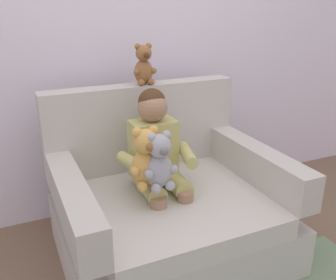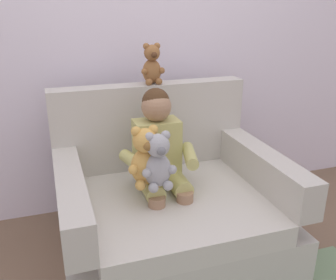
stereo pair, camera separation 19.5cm
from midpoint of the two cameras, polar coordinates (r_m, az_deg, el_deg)
ground_plane at (r=2.37m, az=2.97°, el=-16.96°), size 8.00×8.00×0.00m
back_wall at (r=2.62m, az=-2.83°, el=17.36°), size 6.00×0.10×2.60m
armchair at (r=2.25m, az=2.64°, el=-10.28°), size 1.25×1.02×0.96m
seated_child at (r=2.12m, az=1.42°, el=-2.28°), size 0.45×0.39×0.82m
plush_grey at (r=1.92m, az=1.37°, el=-3.46°), size 0.19×0.15×0.31m
plush_honey at (r=1.94m, az=-0.61°, el=-2.84°), size 0.20×0.16×0.33m
plush_brown_on_backrest at (r=2.33m, az=-0.02°, el=11.33°), size 0.15×0.12×0.25m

